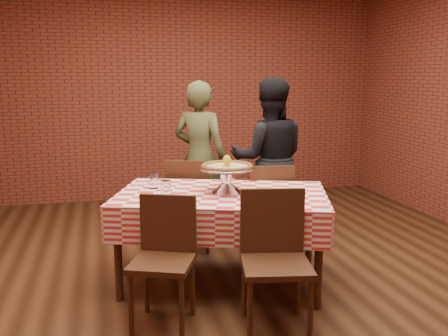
{
  "coord_description": "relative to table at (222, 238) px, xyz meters",
  "views": [
    {
      "loc": [
        -1.11,
        -3.75,
        1.69
      ],
      "look_at": [
        -0.14,
        0.11,
        0.94
      ],
      "focal_mm": 39.44,
      "sensor_mm": 36.0,
      "label": 1
    }
  ],
  "objects": [
    {
      "name": "chair_far_left",
      "position": [
        -0.08,
        0.9,
        0.08
      ],
      "size": [
        0.55,
        0.55,
        0.91
      ],
      "primitive_type": null,
      "rotation": [
        0.0,
        0.0,
        2.76
      ],
      "color": "#452513",
      "rests_on": "ground"
    },
    {
      "name": "table",
      "position": [
        0.0,
        0.0,
        0.0
      ],
      "size": [
        1.88,
        1.47,
        0.75
      ],
      "primitive_type": "cube",
      "rotation": [
        0.0,
        0.0,
        -0.33
      ],
      "color": "#452513",
      "rests_on": "ground"
    },
    {
      "name": "lemon",
      "position": [
        0.05,
        0.02,
        0.64
      ],
      "size": [
        0.08,
        0.08,
        0.09
      ],
      "primitive_type": "ellipsoid",
      "rotation": [
        0.0,
        0.0,
        -0.18
      ],
      "color": "yellow",
      "rests_on": "pizza"
    },
    {
      "name": "pizza",
      "position": [
        0.05,
        0.02,
        0.59
      ],
      "size": [
        0.48,
        0.48,
        0.03
      ],
      "primitive_type": "cylinder",
      "rotation": [
        0.0,
        0.0,
        -0.18
      ],
      "color": "beige",
      "rests_on": "pizza_stand"
    },
    {
      "name": "chair_near_left",
      "position": [
        -0.56,
        -0.61,
        0.06
      ],
      "size": [
        0.52,
        0.52,
        0.88
      ],
      "primitive_type": null,
      "rotation": [
        0.0,
        0.0,
        -0.39
      ],
      "color": "#452513",
      "rests_on": "ground"
    },
    {
      "name": "diner_olive",
      "position": [
        0.1,
        1.42,
        0.44
      ],
      "size": [
        0.71,
        0.67,
        1.64
      ],
      "primitive_type": "imported",
      "rotation": [
        0.0,
        0.0,
        2.52
      ],
      "color": "#4B512D",
      "rests_on": "ground"
    },
    {
      "name": "pizza_stand",
      "position": [
        0.05,
        0.02,
        0.48
      ],
      "size": [
        0.52,
        0.52,
        0.2
      ],
      "primitive_type": null,
      "rotation": [
        0.0,
        0.0,
        -0.18
      ],
      "color": "silver",
      "rests_on": "tablecloth"
    },
    {
      "name": "condiment_caddy",
      "position": [
        0.13,
        0.31,
        0.46
      ],
      "size": [
        0.13,
        0.13,
        0.15
      ],
      "primitive_type": "cube",
      "rotation": [
        0.0,
        0.0,
        -0.71
      ],
      "color": "silver",
      "rests_on": "tablecloth"
    },
    {
      "name": "chair_near_right",
      "position": [
        0.17,
        -0.84,
        0.09
      ],
      "size": [
        0.52,
        0.52,
        0.93
      ],
      "primitive_type": null,
      "rotation": [
        0.0,
        0.0,
        -0.19
      ],
      "color": "#452513",
      "rests_on": "ground"
    },
    {
      "name": "water_glass_right",
      "position": [
        -0.52,
        0.3,
        0.44
      ],
      "size": [
        0.1,
        0.1,
        0.12
      ],
      "primitive_type": "cylinder",
      "rotation": [
        0.0,
        0.0,
        -0.33
      ],
      "color": "white",
      "rests_on": "tablecloth"
    },
    {
      "name": "back_wall",
      "position": [
        0.19,
        3.01,
        1.08
      ],
      "size": [
        5.5,
        0.0,
        5.5
      ],
      "primitive_type": "plane",
      "rotation": [
        1.57,
        0.0,
        0.0
      ],
      "color": "brown",
      "rests_on": "ground"
    },
    {
      "name": "sweetener_packet_b",
      "position": [
        0.53,
        -0.33,
        0.39
      ],
      "size": [
        0.05,
        0.04,
        0.0
      ],
      "primitive_type": "cube",
      "rotation": [
        0.0,
        0.0,
        -0.1
      ],
      "color": "white",
      "rests_on": "tablecloth"
    },
    {
      "name": "ground",
      "position": [
        0.19,
        0.01,
        -0.38
      ],
      "size": [
        6.0,
        6.0,
        0.0
      ],
      "primitive_type": "plane",
      "color": "black",
      "rests_on": "ground"
    },
    {
      "name": "water_glass_left",
      "position": [
        -0.45,
        0.0,
        0.44
      ],
      "size": [
        0.1,
        0.1,
        0.12
      ],
      "primitive_type": "cylinder",
      "rotation": [
        0.0,
        0.0,
        -0.33
      ],
      "color": "white",
      "rests_on": "tablecloth"
    },
    {
      "name": "side_plate",
      "position": [
        0.43,
        -0.2,
        0.39
      ],
      "size": [
        0.19,
        0.19,
        0.01
      ],
      "primitive_type": "cylinder",
      "rotation": [
        0.0,
        0.0,
        -0.33
      ],
      "color": "white",
      "rests_on": "tablecloth"
    },
    {
      "name": "sweetener_packet_a",
      "position": [
        0.48,
        -0.34,
        0.39
      ],
      "size": [
        0.05,
        0.04,
        0.0
      ],
      "primitive_type": "cube",
      "rotation": [
        0.0,
        0.0,
        -0.04
      ],
      "color": "white",
      "rests_on": "tablecloth"
    },
    {
      "name": "diner_black",
      "position": [
        0.76,
        1.05,
        0.46
      ],
      "size": [
        0.94,
        0.8,
        1.67
      ],
      "primitive_type": "imported",
      "rotation": [
        0.0,
        0.0,
        2.9
      ],
      "color": "black",
      "rests_on": "ground"
    },
    {
      "name": "tablecloth",
      "position": [
        0.0,
        0.0,
        0.24
      ],
      "size": [
        1.92,
        1.52,
        0.28
      ],
      "primitive_type": null,
      "rotation": [
        0.0,
        0.0,
        -0.33
      ],
      "color": "red",
      "rests_on": "table"
    },
    {
      "name": "chair_far_right",
      "position": [
        0.59,
        0.55,
        0.07
      ],
      "size": [
        0.46,
        0.46,
        0.89
      ],
      "primitive_type": null,
      "rotation": [
        0.0,
        0.0,
        2.99
      ],
      "color": "#452513",
      "rests_on": "ground"
    }
  ]
}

